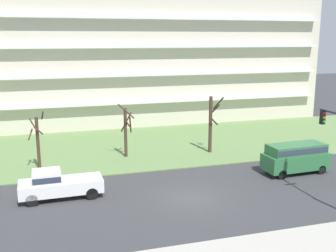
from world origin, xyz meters
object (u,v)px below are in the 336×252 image
(pickup_white_center_left, at_px, (57,184))
(tree_far_left, at_px, (38,141))
(tree_left, at_px, (126,130))
(tree_center, at_px, (211,123))
(van_green_near_left, at_px, (296,156))

(pickup_white_center_left, bearing_deg, tree_far_left, -80.12)
(tree_left, relative_size, tree_center, 0.94)
(tree_far_left, bearing_deg, pickup_white_center_left, -78.89)
(van_green_near_left, bearing_deg, pickup_white_center_left, -2.55)
(tree_far_left, height_order, tree_left, tree_left)
(tree_center, height_order, pickup_white_center_left, tree_center)
(tree_far_left, xyz_separation_m, tree_left, (7.43, 1.49, 0.07))
(tree_far_left, xyz_separation_m, van_green_near_left, (19.41, -6.51, -1.04))
(tree_left, relative_size, pickup_white_center_left, 0.92)
(tree_left, height_order, van_green_near_left, tree_left)
(tree_far_left, relative_size, van_green_near_left, 0.92)
(tree_far_left, height_order, tree_center, tree_center)
(tree_center, xyz_separation_m, van_green_near_left, (4.18, -7.27, -1.47))
(tree_left, height_order, tree_center, tree_center)
(tree_left, distance_m, pickup_white_center_left, 10.20)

